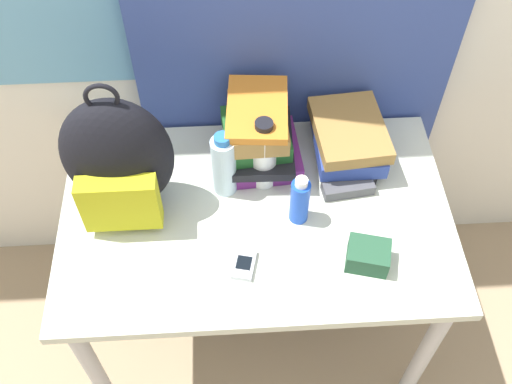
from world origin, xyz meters
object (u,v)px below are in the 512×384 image
object	(u,v)px
sunscreen_bottle	(300,201)
water_bottle	(224,165)
sunglasses_case	(348,188)
book_stack_left	(259,136)
book_stack_center	(348,139)
backpack	(118,160)
cell_phone	(244,264)
camera_pouch	(368,256)
sports_bottle	(264,154)

from	to	relation	value
sunscreen_bottle	water_bottle	bearing A→B (deg)	149.96
sunscreen_bottle	sunglasses_case	xyz separation A→B (m)	(0.15, 0.08, -0.06)
book_stack_left	sunglasses_case	xyz separation A→B (m)	(0.25, -0.14, -0.09)
book_stack_center	backpack	bearing A→B (deg)	-167.33
book_stack_left	cell_phone	xyz separation A→B (m)	(-0.06, -0.37, -0.10)
book_stack_left	book_stack_center	world-z (taller)	book_stack_left
sunscreen_bottle	camera_pouch	size ratio (longest dim) A/B	1.31
book_stack_left	camera_pouch	size ratio (longest dim) A/B	2.15
book_stack_left	cell_phone	distance (m)	0.39
backpack	cell_phone	world-z (taller)	backpack
sunglasses_case	camera_pouch	world-z (taller)	camera_pouch
book_stack_left	camera_pouch	bearing A→B (deg)	-54.99
water_bottle	sunglasses_case	size ratio (longest dim) A/B	1.43
sports_bottle	camera_pouch	distance (m)	0.41
sports_bottle	sunglasses_case	bearing A→B (deg)	-13.61
book_stack_center	cell_phone	bearing A→B (deg)	-131.19
book_stack_center	sunscreen_bottle	distance (m)	0.28
book_stack_center	camera_pouch	bearing A→B (deg)	-90.02
book_stack_left	sunglasses_case	distance (m)	0.30
backpack	camera_pouch	xyz separation A→B (m)	(0.65, -0.24, -0.16)
water_bottle	camera_pouch	xyz separation A→B (m)	(0.37, -0.28, -0.07)
water_bottle	sunglasses_case	xyz separation A→B (m)	(0.36, -0.03, -0.09)
sunscreen_bottle	camera_pouch	distance (m)	0.24
water_bottle	cell_phone	world-z (taller)	water_bottle
camera_pouch	sports_bottle	bearing A→B (deg)	130.70
backpack	water_bottle	bearing A→B (deg)	7.70
backpack	sunglasses_case	world-z (taller)	backpack
book_stack_left	sunscreen_bottle	size ratio (longest dim) A/B	1.64
backpack	cell_phone	xyz separation A→B (m)	(0.32, -0.23, -0.18)
backpack	water_bottle	world-z (taller)	backpack
backpack	sports_bottle	size ratio (longest dim) A/B	1.85
sports_bottle	cell_phone	distance (m)	0.32
sports_bottle	sunscreen_bottle	world-z (taller)	sports_bottle
book_stack_left	sunscreen_bottle	xyz separation A→B (m)	(0.10, -0.22, -0.03)
book_stack_left	water_bottle	size ratio (longest dim) A/B	1.26
water_bottle	sports_bottle	size ratio (longest dim) A/B	0.92
book_stack_center	sunglasses_case	xyz separation A→B (m)	(-0.02, -0.14, -0.05)
cell_phone	camera_pouch	size ratio (longest dim) A/B	0.79
book_stack_left	camera_pouch	distance (m)	0.47
sunscreen_bottle	sunglasses_case	distance (m)	0.19
book_stack_left	sports_bottle	size ratio (longest dim) A/B	1.15
book_stack_center	camera_pouch	size ratio (longest dim) A/B	2.17
book_stack_center	sunscreen_bottle	world-z (taller)	sunscreen_bottle
backpack	book_stack_left	bearing A→B (deg)	20.36
backpack	sunscreen_bottle	world-z (taller)	backpack
book_stack_center	cell_phone	distance (m)	0.51
book_stack_left	sunscreen_bottle	distance (m)	0.25
sunscreen_bottle	cell_phone	xyz separation A→B (m)	(-0.16, -0.15, -0.07)
sunscreen_bottle	cell_phone	distance (m)	0.23
sports_bottle	cell_phone	size ratio (longest dim) A/B	2.35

